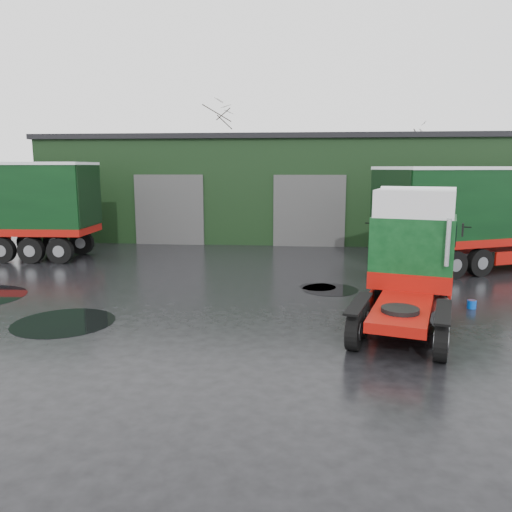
{
  "coord_description": "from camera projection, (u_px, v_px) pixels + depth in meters",
  "views": [
    {
      "loc": [
        1.65,
        -14.12,
        4.41
      ],
      "look_at": [
        0.22,
        1.02,
        1.7
      ],
      "focal_mm": 35.0,
      "sensor_mm": 36.0,
      "label": 1
    }
  ],
  "objects": [
    {
      "name": "ground",
      "position": [
        245.0,
        318.0,
        14.76
      ],
      "size": [
        100.0,
        100.0,
        0.0
      ],
      "primitive_type": "plane",
      "color": "black"
    },
    {
      "name": "warehouse",
      "position": [
        308.0,
        186.0,
        33.63
      ],
      "size": [
        32.4,
        12.4,
        6.3
      ],
      "color": "black",
      "rests_on": "ground"
    },
    {
      "name": "hero_tractor",
      "position": [
        408.0,
        261.0,
        13.49
      ],
      "size": [
        4.22,
        6.63,
        3.82
      ],
      "primitive_type": null,
      "rotation": [
        0.0,
        0.0,
        -0.28
      ],
      "color": "#0C3A17",
      "rests_on": "ground"
    },
    {
      "name": "wash_bucket",
      "position": [
        472.0,
        304.0,
        15.79
      ],
      "size": [
        0.29,
        0.29,
        0.26
      ],
      "primitive_type": "cylinder",
      "rotation": [
        0.0,
        0.0,
        0.03
      ],
      "color": "#0844BE",
      "rests_on": "ground"
    },
    {
      "name": "tree_back_a",
      "position": [
        216.0,
        163.0,
        43.89
      ],
      "size": [
        4.4,
        4.4,
        9.5
      ],
      "primitive_type": null,
      "color": "black",
      "rests_on": "ground"
    },
    {
      "name": "tree_back_b",
      "position": [
        401.0,
        175.0,
        42.59
      ],
      "size": [
        4.4,
        4.4,
        7.5
      ],
      "primitive_type": null,
      "color": "black",
      "rests_on": "ground"
    },
    {
      "name": "puddle_0",
      "position": [
        64.0,
        322.0,
        14.36
      ],
      "size": [
        2.89,
        2.89,
        0.01
      ],
      "primitive_type": "cylinder",
      "color": "black",
      "rests_on": "ground"
    },
    {
      "name": "puddle_1",
      "position": [
        330.0,
        290.0,
        18.23
      ],
      "size": [
        2.04,
        2.04,
        0.01
      ],
      "primitive_type": "cylinder",
      "color": "black",
      "rests_on": "ground"
    },
    {
      "name": "puddle_4",
      "position": [
        318.0,
        287.0,
        18.63
      ],
      "size": [
        1.34,
        1.34,
        0.01
      ],
      "primitive_type": "cylinder",
      "color": "black",
      "rests_on": "ground"
    }
  ]
}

